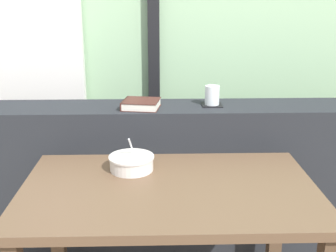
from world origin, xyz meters
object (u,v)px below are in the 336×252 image
(coaster_square, at_px, (212,105))
(soup_bowl, at_px, (132,163))
(juice_glass, at_px, (212,96))
(closed_book, at_px, (141,104))
(breakfast_table, at_px, (169,212))

(coaster_square, height_order, soup_bowl, coaster_square)
(juice_glass, distance_m, closed_book, 0.36)
(coaster_square, bearing_deg, juice_glass, 0.00)
(closed_book, bearing_deg, breakfast_table, -77.42)
(closed_book, relative_size, soup_bowl, 1.05)
(juice_glass, height_order, soup_bowl, juice_glass)
(closed_book, bearing_deg, juice_glass, 6.67)
(breakfast_table, distance_m, juice_glass, 0.71)
(coaster_square, relative_size, closed_book, 0.51)
(juice_glass, bearing_deg, soup_bowl, -132.32)
(juice_glass, bearing_deg, breakfast_table, -111.65)
(closed_book, bearing_deg, coaster_square, 6.67)
(breakfast_table, xyz_separation_m, coaster_square, (0.23, 0.59, 0.28))
(coaster_square, distance_m, closed_book, 0.36)
(breakfast_table, height_order, closed_book, closed_book)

